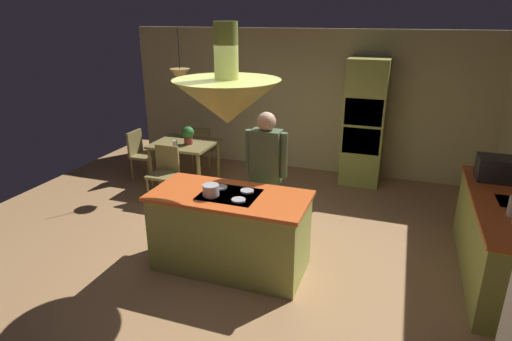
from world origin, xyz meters
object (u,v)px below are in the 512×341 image
Objects in this scene: dining_table at (185,149)px; oven_tower at (364,123)px; cup_on_table at (175,143)px; chair_by_back_wall at (203,146)px; person_at_island at (266,170)px; chair_at_corner at (141,152)px; cooking_pot_on_cooktop at (211,190)px; chair_facing_island at (165,170)px; microwave_on_counter at (498,169)px; potted_plant_on_table at (188,134)px; kitchen_island at (230,231)px.

oven_tower is at bearing 22.21° from dining_table.
cup_on_table is at bearing -100.89° from dining_table.
dining_table is 1.15× the size of chair_by_back_wall.
chair_at_corner is at bearing 153.11° from person_at_island.
person_at_island reaches higher than cooking_pot_on_cooktop.
microwave_on_counter reaches higher than chair_facing_island.
dining_table is 0.27m from cup_on_table.
cooking_pot_on_cooktop is at bearing -56.66° from potted_plant_on_table.
kitchen_island is 0.89m from person_at_island.
person_at_island reaches higher than cup_on_table.
chair_facing_island is at bearing -84.50° from cup_on_table.
potted_plant_on_table is at bearing 123.34° from cooking_pot_on_cooktop.
chair_at_corner is 5.49m from microwave_on_counter.
microwave_on_counter is (2.64, 0.77, 0.07)m from person_at_island.
kitchen_island is 0.57m from cooking_pot_on_cooktop.
oven_tower is at bearing -72.74° from chair_at_corner.
chair_facing_island and chair_by_back_wall have the same top height.
oven_tower is 2.71m from person_at_island.
oven_tower is 23.56× the size of cup_on_table.
dining_table is 0.68m from chair_by_back_wall.
cup_on_table is at bearing 148.55° from person_at_island.
cooking_pot_on_cooktop is (-3.00, -1.59, -0.06)m from microwave_on_counter.
oven_tower reaches higher than chair_facing_island.
oven_tower is (1.10, 3.24, 0.60)m from kitchen_island.
cooking_pot_on_cooktop is (-0.36, -0.82, 0.01)m from person_at_island.
dining_table is 2.73m from cooking_pot_on_cooktop.
potted_plant_on_table is at bearing -93.56° from chair_at_corner.
cooking_pot_on_cooktop is (-0.16, -0.13, 0.53)m from kitchen_island.
potted_plant_on_table is 0.26m from cup_on_table.
chair_at_corner is at bearing 137.33° from cooking_pot_on_cooktop.
potted_plant_on_table is at bearing 127.89° from kitchen_island.
chair_by_back_wall is at bearing 87.25° from cup_on_table.
dining_table is 3.34× the size of potted_plant_on_table.
cooking_pot_on_cooktop is (1.54, -1.57, 0.49)m from chair_facing_island.
person_at_island reaches higher than kitchen_island.
chair_by_back_wall is at bearing 118.02° from cooking_pot_on_cooktop.
potted_plant_on_table is (0.11, 0.60, 0.42)m from chair_facing_island.
cooking_pot_on_cooktop reaches higher than chair_at_corner.
person_at_island reaches higher than potted_plant_on_table.
dining_table is 4.60m from microwave_on_counter.
microwave_on_counter reaches higher than potted_plant_on_table.
dining_table is at bearing 128.99° from kitchen_island.
microwave_on_counter is (4.58, -0.42, 0.25)m from cup_on_table.
chair_at_corner is 1.08m from potted_plant_on_table.
chair_by_back_wall is 9.67× the size of cup_on_table.
cup_on_table is (0.84, -0.22, 0.30)m from chair_at_corner.
chair_at_corner is (-3.68, -1.14, -0.56)m from oven_tower.
person_at_island is 2.85m from chair_by_back_wall.
kitchen_island reaches higher than chair_facing_island.
chair_by_back_wall and chair_at_corner have the same top height.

